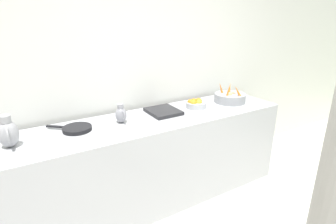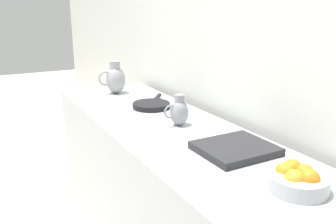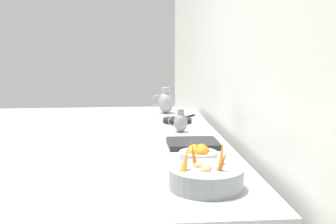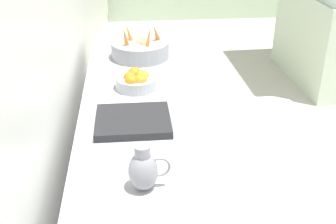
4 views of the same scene
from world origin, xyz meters
The scene contains 6 objects.
prep_counter centered at (-1.49, -0.15, 0.46)m, with size 0.69×2.92×0.93m, color #ADAFB5.
orange_bowl centered at (-1.56, 0.44, 0.97)m, with size 0.23×0.23×0.10m.
metal_pitcher_tall centered at (-1.51, -1.34, 1.04)m, with size 0.21×0.15×0.25m.
metal_pitcher_short centered at (-1.55, -0.43, 1.01)m, with size 0.15×0.11×0.18m.
counter_sink_basin centered at (-1.58, 0.05, 0.95)m, with size 0.34×0.30×0.04m, color #232326.
skillet_on_counter centered at (-1.58, -0.84, 0.95)m, with size 0.32×0.36×0.03m.
Camera 2 is at (-0.54, 1.29, 1.60)m, focal length 38.87 mm.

